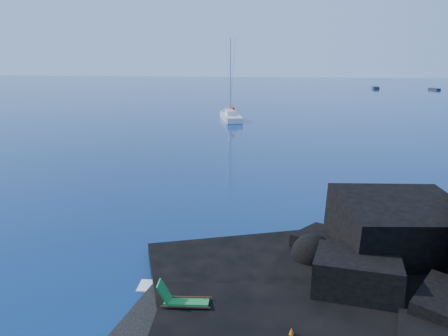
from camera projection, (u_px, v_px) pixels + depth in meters
The scene contains 8 objects.
ground at pixel (118, 327), 14.51m from camera, with size 400.00×400.00×0.00m, color #031436.
beach at pixel (254, 331), 14.29m from camera, with size 8.50×6.00×0.70m, color black.
surf_foam at pixel (276, 269), 18.52m from camera, with size 10.00×8.00×0.06m, color white, non-canonical shape.
sailboat at pixel (231, 120), 63.31m from camera, with size 2.33×11.10×11.64m, color silver, non-canonical shape.
deck_chair at pixel (187, 296), 14.64m from camera, with size 1.71×0.75×1.17m, color #19732E, non-canonical shape.
marker_cone at pixel (291, 335), 13.12m from camera, with size 0.33×0.33×0.51m, color orange.
distant_boat_a at pixel (375, 89), 127.59m from camera, with size 1.53×4.92×0.66m, color #252429.
distant_boat_b at pixel (434, 90), 122.66m from camera, with size 1.28×4.13×0.55m, color #242429.
Camera 1 is at (5.52, -12.04, 8.69)m, focal length 35.00 mm.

